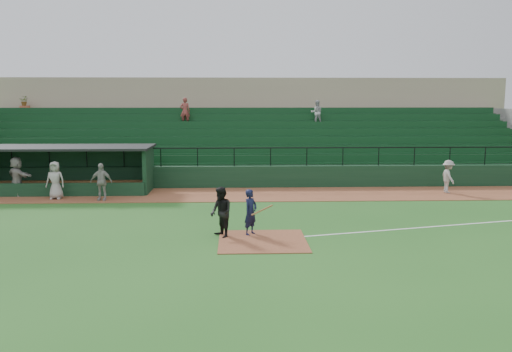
{
  "coord_description": "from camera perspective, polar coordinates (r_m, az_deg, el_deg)",
  "views": [
    {
      "loc": [
        -0.89,
        -18.53,
        4.81
      ],
      "look_at": [
        0.0,
        5.0,
        1.4
      ],
      "focal_mm": 37.0,
      "sensor_mm": 36.0,
      "label": 1
    }
  ],
  "objects": [
    {
      "name": "batter_at_plate",
      "position": [
        18.85,
        -0.58,
        -3.94
      ],
      "size": [
        1.14,
        0.73,
        1.66
      ],
      "color": "black",
      "rests_on": "ground"
    },
    {
      "name": "runner",
      "position": [
        28.95,
        20.07,
        -0.06
      ],
      "size": [
        0.68,
        1.13,
        1.7
      ],
      "primitive_type": "imported",
      "rotation": [
        0.0,
        0.0,
        1.61
      ],
      "color": "#9E9893",
      "rests_on": "warning_track"
    },
    {
      "name": "home_plate_dirt",
      "position": [
        18.19,
        0.72,
        -7.04
      ],
      "size": [
        3.0,
        3.0,
        0.03
      ],
      "primitive_type": "cube",
      "color": "brown",
      "rests_on": "ground"
    },
    {
      "name": "warning_track",
      "position": [
        26.97,
        -0.24,
        -2.0
      ],
      "size": [
        40.0,
        4.0,
        0.03
      ],
      "primitive_type": "cube",
      "color": "brown",
      "rests_on": "ground"
    },
    {
      "name": "dugout_player_c",
      "position": [
        28.93,
        -24.42,
        -0.03
      ],
      "size": [
        1.79,
        1.6,
        1.97
      ],
      "primitive_type": "imported",
      "rotation": [
        0.0,
        0.0,
        2.47
      ],
      "color": "#99958F",
      "rests_on": "warning_track"
    },
    {
      "name": "foul_line",
      "position": [
        22.17,
        21.62,
        -4.87
      ],
      "size": [
        17.49,
        4.44,
        0.01
      ],
      "primitive_type": "cube",
      "rotation": [
        0.0,
        0.0,
        0.24
      ],
      "color": "white",
      "rests_on": "ground"
    },
    {
      "name": "ground",
      "position": [
        19.16,
        0.57,
        -6.3
      ],
      "size": [
        90.0,
        90.0,
        0.0
      ],
      "primitive_type": "plane",
      "color": "#22561C",
      "rests_on": "ground"
    },
    {
      "name": "dugout_player_b",
      "position": [
        27.34,
        -20.88,
        -0.43
      ],
      "size": [
        0.93,
        0.64,
        1.83
      ],
      "primitive_type": "imported",
      "rotation": [
        0.0,
        0.0,
        -0.07
      ],
      "color": "#A39E98",
      "rests_on": "warning_track"
    },
    {
      "name": "umpire",
      "position": [
        18.57,
        -3.8,
        -3.95
      ],
      "size": [
        1.0,
        1.09,
        1.79
      ],
      "primitive_type": "imported",
      "rotation": [
        0.0,
        0.0,
        -1.09
      ],
      "color": "black",
      "rests_on": "ground"
    },
    {
      "name": "dugout",
      "position": [
        29.65,
        -19.54,
        1.03
      ],
      "size": [
        8.9,
        3.2,
        2.42
      ],
      "color": "black",
      "rests_on": "ground"
    },
    {
      "name": "dugout_player_a",
      "position": [
        26.26,
        -16.4,
        -0.61
      ],
      "size": [
        1.07,
        0.51,
        1.79
      ],
      "primitive_type": "imported",
      "rotation": [
        0.0,
        0.0,
        -0.07
      ],
      "color": "#9F9B95",
      "rests_on": "warning_track"
    },
    {
      "name": "stadium_structure",
      "position": [
        35.09,
        -0.71,
        4.14
      ],
      "size": [
        38.0,
        13.08,
        6.4
      ],
      "color": "black",
      "rests_on": "ground"
    }
  ]
}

